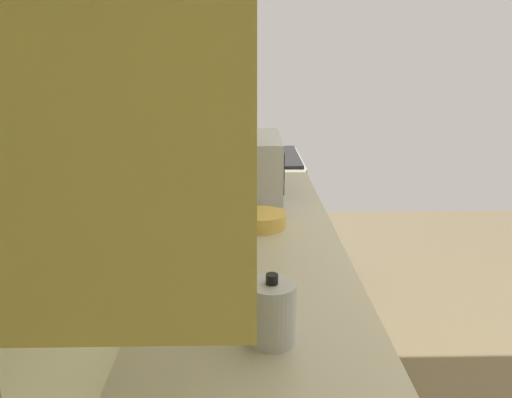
{
  "coord_description": "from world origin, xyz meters",
  "views": [
    {
      "loc": [
        -1.72,
        1.16,
        1.59
      ],
      "look_at": [
        -0.56,
        1.13,
        1.24
      ],
      "focal_mm": 35.32,
      "sensor_mm": 36.0,
      "label": 1
    }
  ],
  "objects_px": {
    "oven_range": "(251,222)",
    "bowl": "(261,219)",
    "microwave": "(246,165)",
    "kettle": "(272,312)"
  },
  "relations": [
    {
      "from": "oven_range",
      "to": "bowl",
      "type": "relative_size",
      "value": 5.5
    },
    {
      "from": "microwave",
      "to": "bowl",
      "type": "bearing_deg",
      "value": -173.34
    },
    {
      "from": "oven_range",
      "to": "microwave",
      "type": "relative_size",
      "value": 2.1
    },
    {
      "from": "kettle",
      "to": "oven_range",
      "type": "bearing_deg",
      "value": 0.78
    },
    {
      "from": "bowl",
      "to": "kettle",
      "type": "distance_m",
      "value": 0.82
    },
    {
      "from": "bowl",
      "to": "kettle",
      "type": "bearing_deg",
      "value": 180.0
    },
    {
      "from": "kettle",
      "to": "microwave",
      "type": "bearing_deg",
      "value": 2.57
    },
    {
      "from": "microwave",
      "to": "kettle",
      "type": "height_order",
      "value": "microwave"
    },
    {
      "from": "bowl",
      "to": "oven_range",
      "type": "bearing_deg",
      "value": 1.26
    },
    {
      "from": "microwave",
      "to": "kettle",
      "type": "distance_m",
      "value": 1.34
    }
  ]
}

